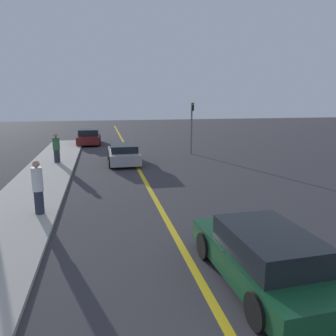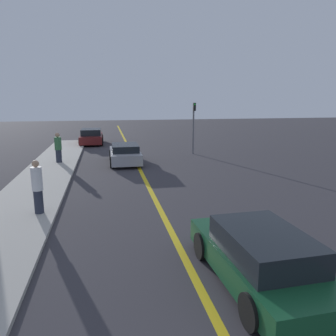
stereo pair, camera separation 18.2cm
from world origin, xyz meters
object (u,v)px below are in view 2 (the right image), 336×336
(pedestrian_mid_group, at_px, (58,148))
(pedestrian_near_curb, at_px, (37,187))
(car_ahead_center, at_px, (125,154))
(car_near_right_lane, at_px, (260,258))
(traffic_light, at_px, (194,123))
(car_far_distant, at_px, (91,137))

(pedestrian_mid_group, bearing_deg, pedestrian_near_curb, -86.84)
(car_ahead_center, bearing_deg, car_near_right_lane, -81.79)
(pedestrian_mid_group, bearing_deg, traffic_light, 12.50)
(car_far_distant, height_order, traffic_light, traffic_light)
(car_ahead_center, height_order, pedestrian_mid_group, pedestrian_mid_group)
(car_near_right_lane, height_order, pedestrian_mid_group, pedestrian_mid_group)
(car_ahead_center, xyz_separation_m, pedestrian_near_curb, (-3.47, -8.76, 0.44))
(car_far_distant, xyz_separation_m, pedestrian_near_curb, (-1.13, -17.98, 0.39))
(car_ahead_center, bearing_deg, pedestrian_near_curb, -111.44)
(car_near_right_lane, distance_m, pedestrian_mid_group, 15.74)
(traffic_light, bearing_deg, pedestrian_mid_group, -167.50)
(pedestrian_mid_group, distance_m, traffic_light, 9.31)
(car_near_right_lane, height_order, car_far_distant, car_far_distant)
(car_near_right_lane, relative_size, car_ahead_center, 1.05)
(car_near_right_lane, bearing_deg, pedestrian_near_curb, 133.50)
(pedestrian_near_curb, bearing_deg, car_far_distant, 86.41)
(car_ahead_center, xyz_separation_m, pedestrian_mid_group, (-3.98, 0.49, 0.42))
(pedestrian_near_curb, relative_size, pedestrian_mid_group, 1.02)
(traffic_light, bearing_deg, pedestrian_near_curb, -127.05)
(car_ahead_center, distance_m, traffic_light, 5.85)
(car_far_distant, xyz_separation_m, pedestrian_mid_group, (-1.64, -8.72, 0.37))
(car_ahead_center, bearing_deg, pedestrian_mid_group, 173.10)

